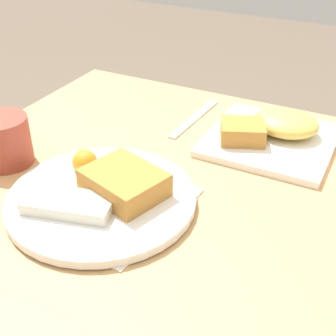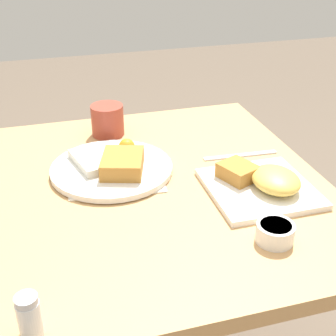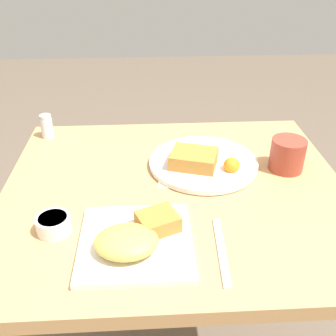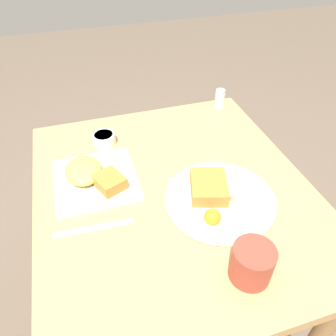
{
  "view_description": "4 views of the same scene",
  "coord_description": "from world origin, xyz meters",
  "px_view_note": "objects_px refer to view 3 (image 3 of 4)",
  "views": [
    {
      "loc": [
        -0.28,
        0.6,
        1.22
      ],
      "look_at": [
        0.02,
        -0.0,
        0.79
      ],
      "focal_mm": 50.0,
      "sensor_mm": 36.0,
      "label": 1
    },
    {
      "loc": [
        -0.94,
        0.25,
        1.34
      ],
      "look_at": [
        0.0,
        -0.02,
        0.8
      ],
      "focal_mm": 50.0,
      "sensor_mm": 36.0,
      "label": 2
    },
    {
      "loc": [
        -0.07,
        -0.84,
        1.34
      ],
      "look_at": [
        -0.02,
        0.03,
        0.81
      ],
      "focal_mm": 42.0,
      "sensor_mm": 36.0,
      "label": 3
    },
    {
      "loc": [
        0.64,
        -0.22,
        1.43
      ],
      "look_at": [
        -0.03,
        -0.01,
        0.82
      ],
      "focal_mm": 35.0,
      "sensor_mm": 36.0,
      "label": 4
    }
  ],
  "objects_px": {
    "sauce_ramekin": "(54,224)",
    "plate_square_near": "(136,239)",
    "salt_shaker": "(47,128)",
    "butter_knife": "(221,250)",
    "coffee_mug": "(287,155)",
    "plate_oval_far": "(203,161)"
  },
  "relations": [
    {
      "from": "plate_square_near",
      "to": "plate_oval_far",
      "type": "bearing_deg",
      "value": 60.14
    },
    {
      "from": "plate_square_near",
      "to": "sauce_ramekin",
      "type": "bearing_deg",
      "value": 161.36
    },
    {
      "from": "plate_square_near",
      "to": "plate_oval_far",
      "type": "relative_size",
      "value": 0.78
    },
    {
      "from": "plate_oval_far",
      "to": "sauce_ramekin",
      "type": "height_order",
      "value": "plate_oval_far"
    },
    {
      "from": "salt_shaker",
      "to": "plate_square_near",
      "type": "bearing_deg",
      "value": -61.55
    },
    {
      "from": "salt_shaker",
      "to": "coffee_mug",
      "type": "distance_m",
      "value": 0.74
    },
    {
      "from": "plate_square_near",
      "to": "sauce_ramekin",
      "type": "xyz_separation_m",
      "value": [
        -0.18,
        0.06,
        -0.0
      ]
    },
    {
      "from": "salt_shaker",
      "to": "butter_knife",
      "type": "height_order",
      "value": "salt_shaker"
    },
    {
      "from": "sauce_ramekin",
      "to": "plate_oval_far",
      "type": "bearing_deg",
      "value": 35.51
    },
    {
      "from": "sauce_ramekin",
      "to": "salt_shaker",
      "type": "bearing_deg",
      "value": 102.94
    },
    {
      "from": "butter_knife",
      "to": "sauce_ramekin",
      "type": "bearing_deg",
      "value": 79.92
    },
    {
      "from": "butter_knife",
      "to": "coffee_mug",
      "type": "distance_m",
      "value": 0.4
    },
    {
      "from": "plate_oval_far",
      "to": "salt_shaker",
      "type": "distance_m",
      "value": 0.52
    },
    {
      "from": "sauce_ramekin",
      "to": "plate_square_near",
      "type": "bearing_deg",
      "value": -18.64
    },
    {
      "from": "plate_square_near",
      "to": "butter_knife",
      "type": "bearing_deg",
      "value": -7.37
    },
    {
      "from": "plate_square_near",
      "to": "butter_knife",
      "type": "distance_m",
      "value": 0.18
    },
    {
      "from": "sauce_ramekin",
      "to": "salt_shaker",
      "type": "xyz_separation_m",
      "value": [
        -0.11,
        0.47,
        0.01
      ]
    },
    {
      "from": "plate_square_near",
      "to": "sauce_ramekin",
      "type": "distance_m",
      "value": 0.19
    },
    {
      "from": "sauce_ramekin",
      "to": "salt_shaker",
      "type": "height_order",
      "value": "salt_shaker"
    },
    {
      "from": "butter_knife",
      "to": "coffee_mug",
      "type": "xyz_separation_m",
      "value": [
        0.23,
        0.32,
        0.04
      ]
    },
    {
      "from": "plate_square_near",
      "to": "butter_knife",
      "type": "height_order",
      "value": "plate_square_near"
    },
    {
      "from": "plate_oval_far",
      "to": "salt_shaker",
      "type": "height_order",
      "value": "salt_shaker"
    }
  ]
}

